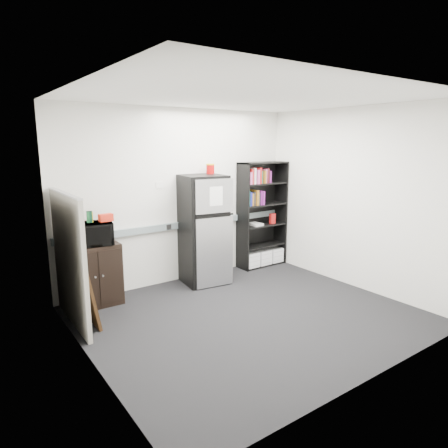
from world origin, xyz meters
The scene contains 18 objects.
floor centered at (0.00, 0.00, 0.00)m, with size 4.00×4.00×0.00m, color black.
wall_back centered at (0.00, 1.75, 1.35)m, with size 4.00×0.02×2.70m, color white.
wall_right centered at (2.00, 0.00, 1.35)m, with size 0.02×3.50×2.70m, color white.
wall_left centered at (-2.00, 0.00, 1.35)m, with size 0.02×3.50×2.70m, color white.
ceiling centered at (0.00, 0.00, 2.70)m, with size 4.00×3.50×0.02m, color white.
electrical_raceway centered at (0.00, 1.72, 0.90)m, with size 3.92×0.05×0.10m, color gray.
wall_note centered at (-0.35, 1.74, 1.55)m, with size 0.14×0.00×0.10m, color white.
bookshelf centered at (1.53, 1.57, 0.91)m, with size 0.90×0.34×1.85m.
cubicle_partition centered at (-1.90, 1.08, 0.81)m, with size 0.06×1.30×1.62m.
cabinet centered at (-1.50, 1.50, 0.42)m, with size 0.68×0.45×0.85m.
microwave centered at (-1.50, 1.48, 1.00)m, with size 0.54×0.36×0.30m, color black.
snack_box_a centered at (-1.50, 1.52, 1.22)m, with size 0.07×0.05×0.15m, color #1A5C2C.
snack_box_b centered at (-1.50, 1.52, 1.22)m, with size 0.07×0.05×0.15m, color #0C3624.
snack_box_c centered at (-1.49, 1.52, 1.22)m, with size 0.07×0.05×0.14m, color gold.
snack_bag centered at (-1.30, 1.47, 1.20)m, with size 0.18×0.10×0.10m, color red.
refrigerator centered at (0.21, 1.42, 0.85)m, with size 0.72×0.74×1.70m.
coffee_can centered at (0.43, 1.55, 1.79)m, with size 0.13×0.13×0.18m.
framed_poster centered at (-1.77, 0.97, 0.40)m, with size 0.16×0.62×0.80m.
Camera 1 is at (-3.04, -3.71, 2.19)m, focal length 32.00 mm.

